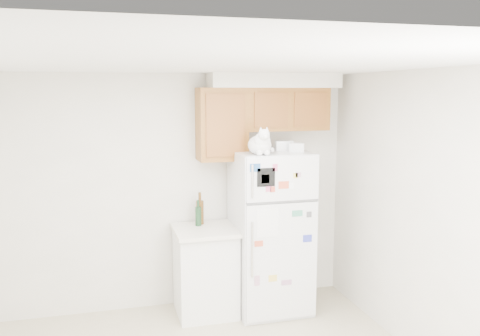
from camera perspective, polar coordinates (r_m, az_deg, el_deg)
name	(u,v)px	position (r m, az deg, el deg)	size (l,w,h in m)	color
room_shell	(221,180)	(3.71, -2.14, -1.33)	(3.84, 4.04, 2.52)	silver
refrigerator	(271,231)	(5.40, 3.45, -7.12)	(0.76, 0.78, 1.70)	silver
base_counter	(205,270)	(5.42, -3.91, -11.40)	(0.64, 0.64, 0.92)	white
cat	(261,144)	(4.96, 2.34, 2.73)	(0.28, 0.40, 0.28)	white
storage_box_back	(284,146)	(5.34, 4.97, 2.52)	(0.18, 0.13, 0.10)	white
storage_box_front	(297,147)	(5.24, 6.38, 2.32)	(0.15, 0.11, 0.09)	white
bottle_green	(198,213)	(5.34, -4.71, -5.05)	(0.06, 0.06, 0.27)	#19381E
bottle_amber	(200,208)	(5.39, -4.53, -4.52)	(0.08, 0.08, 0.34)	#593814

